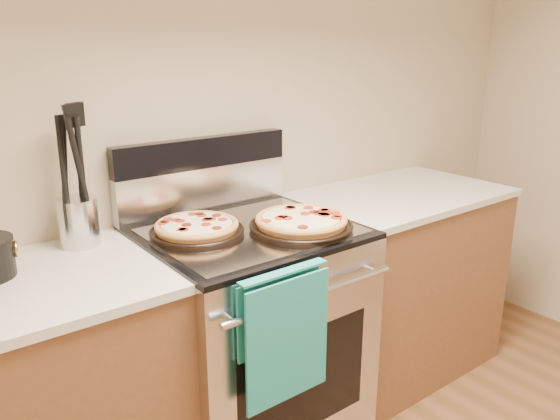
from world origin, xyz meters
TOP-DOWN VIEW (x-y plane):
  - wall_back at (0.00, 2.00)m, footprint 4.00×0.00m
  - range_body at (0.00, 1.65)m, footprint 0.76×0.68m
  - oven_window at (0.00, 1.31)m, footprint 0.56×0.01m
  - cooktop at (0.00, 1.65)m, footprint 0.76×0.68m
  - backsplash_lower at (0.00, 1.96)m, footprint 0.76×0.06m
  - backsplash_upper at (0.00, 1.96)m, footprint 0.76×0.06m
  - oven_handle at (0.00, 1.27)m, footprint 0.70×0.03m
  - dish_towel at (-0.12, 1.27)m, footprint 0.32×0.05m
  - foil_sheet at (0.00, 1.62)m, footprint 0.70×0.55m
  - cabinet_right at (0.88, 1.68)m, footprint 1.00×0.62m
  - countertop_right at (0.88, 1.68)m, footprint 1.02×0.64m
  - pepperoni_pizza_back at (-0.18, 1.71)m, footprint 0.35×0.35m
  - pepperoni_pizza_front at (0.15, 1.52)m, footprint 0.46×0.46m
  - utensil_crock at (-0.53, 1.89)m, footprint 0.14×0.14m

SIDE VIEW (x-z plane):
  - cabinet_right at x=0.88m, z-range 0.00..0.88m
  - range_body at x=0.00m, z-range 0.00..0.90m
  - oven_window at x=0.00m, z-range 0.25..0.65m
  - dish_towel at x=-0.12m, z-range 0.49..0.91m
  - oven_handle at x=0.00m, z-range 0.79..0.81m
  - countertop_right at x=0.88m, z-range 0.88..0.91m
  - cooktop at x=0.00m, z-range 0.90..0.92m
  - foil_sheet at x=0.00m, z-range 0.92..0.93m
  - pepperoni_pizza_back at x=-0.18m, z-range 0.93..0.97m
  - pepperoni_pizza_front at x=0.15m, z-range 0.93..0.98m
  - utensil_crock at x=-0.53m, z-range 0.91..1.08m
  - backsplash_lower at x=0.00m, z-range 0.92..1.10m
  - backsplash_upper at x=0.00m, z-range 1.10..1.22m
  - wall_back at x=0.00m, z-range -0.65..3.35m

